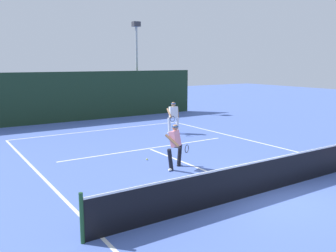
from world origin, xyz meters
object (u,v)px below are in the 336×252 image
(player_near, at_px, (175,144))
(player_far, at_px, (173,116))
(light_pole, at_px, (137,57))
(tennis_ball, at_px, (147,159))

(player_near, bearing_deg, player_far, -152.42)
(player_near, xyz_separation_m, light_pole, (5.98, 13.90, 3.29))
(player_near, bearing_deg, light_pole, -142.26)
(light_pole, bearing_deg, player_far, -105.83)
(player_near, xyz_separation_m, tennis_ball, (-0.30, 1.51, -0.85))
(player_far, distance_m, light_pole, 9.41)
(player_far, bearing_deg, player_near, 68.50)
(tennis_ball, bearing_deg, light_pole, 63.15)
(player_near, distance_m, light_pole, 15.49)
(player_near, height_order, player_far, player_far)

